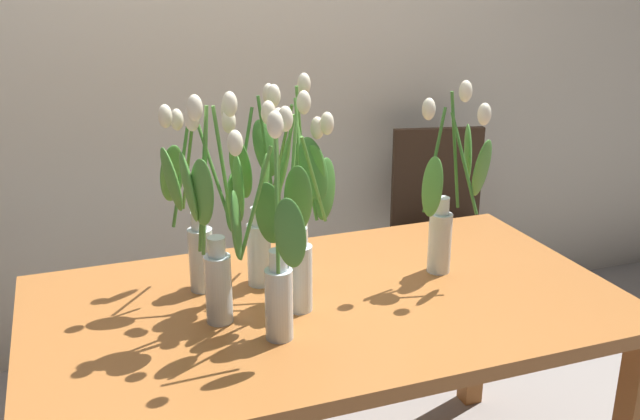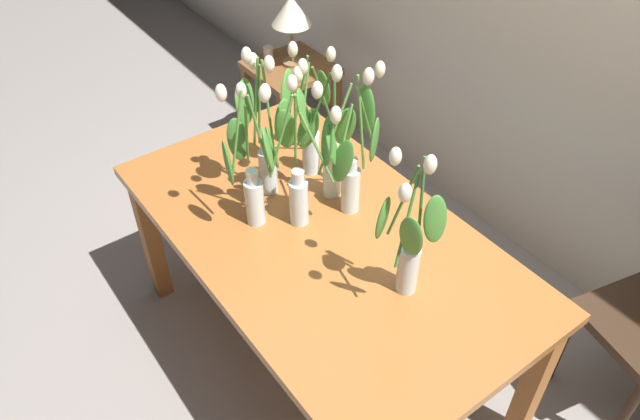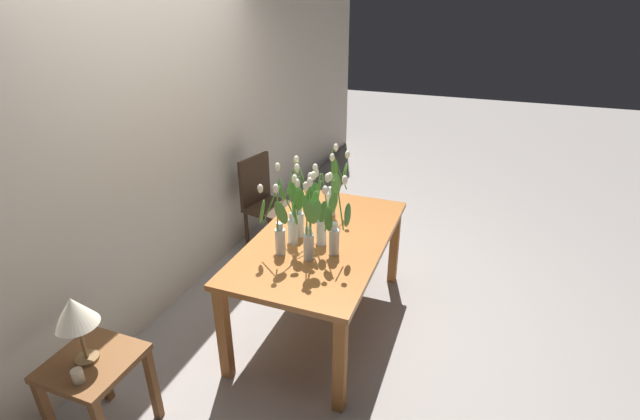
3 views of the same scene
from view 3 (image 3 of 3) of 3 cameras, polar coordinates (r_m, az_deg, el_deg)
The scene contains 14 objects.
ground_plane at distance 3.66m, azimuth 0.19°, elevation -13.61°, with size 18.00×18.00×0.00m, color gray.
room_wall_rear at distance 3.62m, azimuth -19.29°, elevation 8.73°, with size 9.00×0.10×2.70m, color beige.
dining_table at distance 3.29m, azimuth 0.21°, elevation -4.82°, with size 1.60×0.90×0.74m.
tulip_vase_0 at distance 3.49m, azimuth 1.78°, elevation 2.59°, with size 0.21×0.16×0.57m.
tulip_vase_1 at distance 2.88m, azimuth -1.34°, elevation -2.33°, with size 0.17×0.19×0.59m.
tulip_vase_2 at distance 3.06m, azimuth 0.10°, elevation -0.76°, with size 0.24×0.27×0.56m.
tulip_vase_3 at distance 2.96m, azimuth -5.06°, elevation -2.10°, with size 0.24×0.25×0.53m.
tulip_vase_4 at distance 3.08m, azimuth -3.24°, elevation -1.03°, with size 0.22×0.16×0.57m.
tulip_vase_5 at distance 2.94m, azimuth 1.71°, elevation -2.17°, with size 0.17×0.23×0.58m.
tulip_vase_6 at distance 3.16m, azimuth -2.57°, elevation 0.53°, with size 0.21×0.30×0.59m.
dining_chair at distance 4.40m, azimuth -7.03°, elevation 1.38°, with size 0.48×0.48×0.93m.
side_table at distance 2.90m, azimuth -26.20°, elevation -18.17°, with size 0.44×0.44×0.55m.
table_lamp at distance 2.65m, azimuth -28.37°, elevation -11.30°, with size 0.22×0.22×0.40m.
pillar_candle at distance 2.70m, azimuth -28.03°, elevation -17.85°, with size 0.06×0.06×0.07m, color beige.
Camera 3 is at (-2.66, -0.99, 2.31)m, focal length 25.60 mm.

